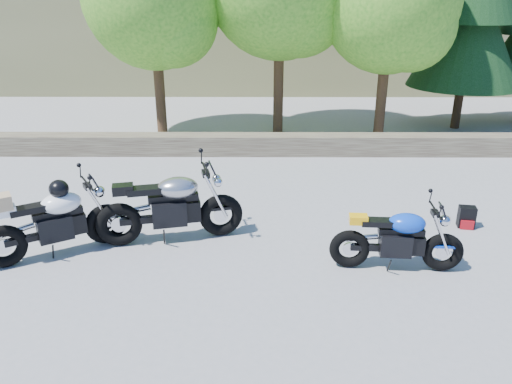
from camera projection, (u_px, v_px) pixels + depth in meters
ground at (242, 262)px, 7.57m from camera, size 90.00×90.00×0.00m
stone_wall at (249, 144)px, 12.59m from camera, size 22.00×0.55×0.50m
tree_decid_left at (157, 0)px, 12.87m from camera, size 3.67×3.67×5.62m
tree_decid_right at (395, 6)px, 12.70m from camera, size 3.54×3.54×5.41m
silver_bike at (171, 207)px, 8.05m from camera, size 2.36×0.86×1.19m
white_bike at (54, 220)px, 7.59m from camera, size 1.94×1.28×1.21m
blue_bike at (398, 240)px, 7.22m from camera, size 1.94×0.61×0.97m
backpack at (467, 217)px, 8.65m from camera, size 0.31×0.27×0.38m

